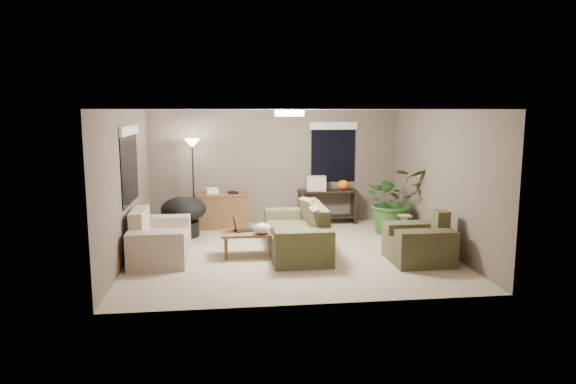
{
  "coord_description": "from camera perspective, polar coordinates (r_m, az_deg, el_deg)",
  "views": [
    {
      "loc": [
        -1.1,
        -8.75,
        2.48
      ],
      "look_at": [
        0.0,
        0.2,
        1.05
      ],
      "focal_mm": 32.0,
      "sensor_mm": 36.0,
      "label": 1
    }
  ],
  "objects": [
    {
      "name": "desk_papers",
      "position": [
        10.94,
        -8.0,
        0.1
      ],
      "size": [
        0.72,
        0.32,
        0.12
      ],
      "color": "silver",
      "rests_on": "desk"
    },
    {
      "name": "laptop",
      "position": [
        8.94,
        -5.34,
        -3.96
      ],
      "size": [
        0.39,
        0.3,
        0.24
      ],
      "color": "black",
      "rests_on": "coffee_table"
    },
    {
      "name": "papasan_chair",
      "position": [
        10.4,
        -11.51,
        -2.34
      ],
      "size": [
        0.93,
        0.93,
        0.8
      ],
      "color": "black",
      "rests_on": "ground"
    },
    {
      "name": "console_table",
      "position": [
        11.4,
        4.38,
        -1.34
      ],
      "size": [
        1.3,
        0.4,
        0.75
      ],
      "color": "black",
      "rests_on": "ground"
    },
    {
      "name": "main_sofa",
      "position": [
        9.13,
        1.17,
        -4.84
      ],
      "size": [
        0.95,
        2.2,
        0.85
      ],
      "color": "#46452A",
      "rests_on": "ground"
    },
    {
      "name": "throw_pillows",
      "position": [
        9.09,
        2.77,
        -2.62
      ],
      "size": [
        0.35,
        1.37,
        0.47
      ],
      "color": "#8C7251",
      "rests_on": "main_sofa"
    },
    {
      "name": "coffee_table",
      "position": [
        8.87,
        -4.22,
        -4.85
      ],
      "size": [
        1.0,
        0.55,
        0.42
      ],
      "color": "brown",
      "rests_on": "ground"
    },
    {
      "name": "cardboard_box",
      "position": [
        11.28,
        3.17,
        0.98
      ],
      "size": [
        0.46,
        0.37,
        0.31
      ],
      "primitive_type": "cube",
      "rotation": [
        0.0,
        0.0,
        -0.14
      ],
      "color": "beige",
      "rests_on": "console_table"
    },
    {
      "name": "pumpkin",
      "position": [
        11.41,
        6.13,
        0.8
      ],
      "size": [
        0.28,
        0.28,
        0.22
      ],
      "primitive_type": "ellipsoid",
      "rotation": [
        0.0,
        0.0,
        -0.03
      ],
      "color": "orange",
      "rests_on": "console_table"
    },
    {
      "name": "floor_lamp",
      "position": [
        10.82,
        -10.57,
        4.18
      ],
      "size": [
        0.32,
        0.32,
        1.91
      ],
      "color": "black",
      "rests_on": "ground"
    },
    {
      "name": "ceiling_fixture",
      "position": [
        8.82,
        0.16,
        8.75
      ],
      "size": [
        0.5,
        0.5,
        0.1
      ],
      "primitive_type": "cylinder",
      "color": "white",
      "rests_on": "room_shell"
    },
    {
      "name": "cat_scratching_post",
      "position": [
        10.17,
        12.81,
        -4.09
      ],
      "size": [
        0.32,
        0.32,
        0.5
      ],
      "color": "tan",
      "rests_on": "ground"
    },
    {
      "name": "room_shell",
      "position": [
        8.9,
        0.16,
        1.07
      ],
      "size": [
        5.5,
        5.5,
        5.5
      ],
      "color": "#BDAA8C",
      "rests_on": "ground"
    },
    {
      "name": "desk",
      "position": [
        11.03,
        -7.14,
        -2.05
      ],
      "size": [
        1.1,
        0.5,
        0.75
      ],
      "color": "brown",
      "rests_on": "ground"
    },
    {
      "name": "loveseat",
      "position": [
        9.0,
        -14.17,
        -5.31
      ],
      "size": [
        0.9,
        1.6,
        0.85
      ],
      "color": "beige",
      "rests_on": "ground"
    },
    {
      "name": "plastic_bag",
      "position": [
        8.7,
        -2.86,
        -4.05
      ],
      "size": [
        0.29,
        0.26,
        0.19
      ],
      "primitive_type": "ellipsoid",
      "rotation": [
        0.0,
        0.0,
        0.08
      ],
      "color": "white",
      "rests_on": "coffee_table"
    },
    {
      "name": "window_left",
      "position": [
        9.22,
        -17.2,
        4.28
      ],
      "size": [
        0.05,
        1.56,
        1.33
      ],
      "color": "black",
      "rests_on": "room_shell"
    },
    {
      "name": "armchair",
      "position": [
        8.81,
        14.43,
        -5.63
      ],
      "size": [
        0.95,
        1.0,
        0.85
      ],
      "color": "#46422A",
      "rests_on": "ground"
    },
    {
      "name": "window_back",
      "position": [
        11.5,
        5.07,
        5.52
      ],
      "size": [
        1.06,
        0.05,
        1.33
      ],
      "color": "black",
      "rests_on": "room_shell"
    },
    {
      "name": "houseplant",
      "position": [
        10.67,
        11.62,
        -1.7
      ],
      "size": [
        1.23,
        1.36,
        1.06
      ],
      "primitive_type": "imported",
      "color": "#2D5923",
      "rests_on": "ground"
    }
  ]
}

